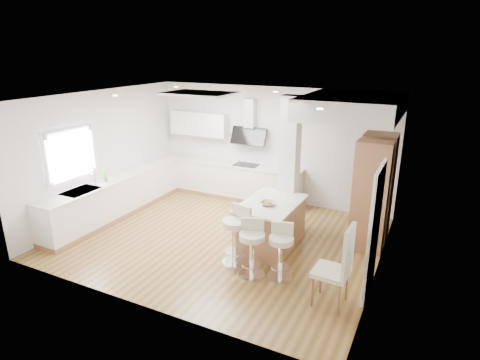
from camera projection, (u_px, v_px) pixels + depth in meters
The scene contains 18 objects.
ground at pixel (221, 238), 8.11m from camera, with size 6.00×6.00×0.00m, color olive.
ceiling at pixel (221, 238), 8.11m from camera, with size 6.00×5.00×0.02m, color silver.
wall_back at pixel (270, 145), 9.80m from camera, with size 6.00×0.04×2.80m, color silver.
wall_left at pixel (103, 154), 8.94m from camera, with size 0.04×5.00×2.80m, color silver.
wall_right at pixel (384, 196), 6.40m from camera, with size 0.04×5.00×2.80m, color silver.
skylight at pixel (200, 94), 8.09m from camera, with size 4.10×2.10×0.06m.
window_left at pixel (70, 150), 8.06m from camera, with size 0.06×1.28×1.07m.
doorway_right at pixel (374, 233), 6.03m from camera, with size 0.05×1.00×2.10m.
counter_left at pixel (124, 193), 9.30m from camera, with size 0.63×4.50×1.35m.
counter_back at pixel (232, 170), 10.17m from camera, with size 3.62×0.63×2.50m.
pillar at pixel (289, 166), 8.03m from camera, with size 0.35×0.35×2.80m.
soffit at pixel (352, 106), 7.60m from camera, with size 1.78×2.20×0.40m.
oven_column at pixel (374, 190), 7.69m from camera, with size 0.63×1.21×2.10m.
peninsula at pixel (270, 224), 7.63m from camera, with size 1.02×1.51×0.97m.
bar_stool_a at pixel (236, 232), 6.97m from camera, with size 0.57×0.57×1.06m.
bar_stool_b at pixel (252, 245), 6.60m from camera, with size 0.58×0.58×0.99m.
bar_stool_c at pixel (281, 249), 6.54m from camera, with size 0.52×0.52×0.95m.
dining_chair at pixel (339, 264), 5.77m from camera, with size 0.52×0.52×1.29m.
Camera 1 is at (3.60, -6.40, 3.64)m, focal length 30.00 mm.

